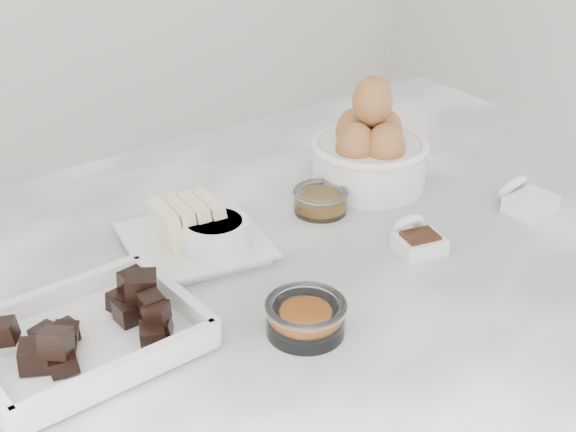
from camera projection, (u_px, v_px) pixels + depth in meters
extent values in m
cube|color=white|center=(289.00, 274.00, 0.96)|extent=(1.20, 0.80, 0.04)
cube|color=white|center=(86.00, 345.00, 0.80)|extent=(0.22, 0.17, 0.01)
cube|color=white|center=(195.00, 245.00, 0.97)|extent=(0.17, 0.17, 0.01)
cube|color=white|center=(195.00, 240.00, 0.97)|extent=(0.19, 0.19, 0.00)
cylinder|color=white|center=(215.00, 239.00, 0.95)|extent=(0.08, 0.08, 0.05)
cylinder|color=white|center=(214.00, 224.00, 0.94)|extent=(0.07, 0.07, 0.01)
cylinder|color=white|center=(369.00, 164.00, 1.12)|extent=(0.16, 0.16, 0.06)
torus|color=white|center=(370.00, 145.00, 1.10)|extent=(0.16, 0.16, 0.01)
ellipsoid|color=#AE7038|center=(385.00, 133.00, 1.12)|extent=(0.05, 0.05, 0.07)
ellipsoid|color=#AE7038|center=(353.00, 147.00, 1.08)|extent=(0.05, 0.05, 0.07)
ellipsoid|color=#AE7038|center=(357.00, 132.00, 1.12)|extent=(0.05, 0.05, 0.07)
ellipsoid|color=#AE7038|center=(383.00, 149.00, 1.07)|extent=(0.05, 0.05, 0.07)
ellipsoid|color=#AE7038|center=(372.00, 102.00, 1.07)|extent=(0.05, 0.05, 0.07)
cylinder|color=white|center=(321.00, 201.00, 1.05)|extent=(0.07, 0.07, 0.03)
torus|color=white|center=(321.00, 192.00, 1.05)|extent=(0.07, 0.07, 0.01)
cylinder|color=#C17B0D|center=(321.00, 205.00, 1.05)|extent=(0.05, 0.05, 0.01)
cylinder|color=white|center=(306.00, 319.00, 0.82)|extent=(0.08, 0.08, 0.03)
torus|color=white|center=(306.00, 306.00, 0.81)|extent=(0.09, 0.09, 0.01)
ellipsoid|color=#ED6307|center=(306.00, 318.00, 0.82)|extent=(0.05, 0.05, 0.02)
cube|color=white|center=(419.00, 244.00, 0.96)|extent=(0.06, 0.06, 0.02)
cube|color=#32170B|center=(420.00, 236.00, 0.96)|extent=(0.05, 0.04, 0.00)
torus|color=white|center=(408.00, 225.00, 0.98)|extent=(0.05, 0.04, 0.04)
cube|color=white|center=(531.00, 204.00, 1.05)|extent=(0.07, 0.06, 0.02)
cube|color=white|center=(532.00, 195.00, 1.05)|extent=(0.05, 0.04, 0.00)
torus|color=white|center=(512.00, 187.00, 1.07)|extent=(0.05, 0.04, 0.04)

